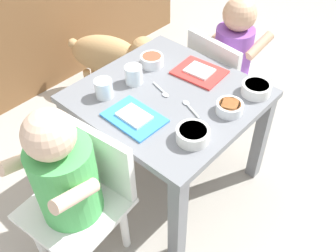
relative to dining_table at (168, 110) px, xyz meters
name	(u,v)px	position (x,y,z in m)	size (l,w,h in m)	color
ground_plane	(168,175)	(0.00, 0.00, -0.36)	(7.00, 7.00, 0.00)	#9E998E
kitchen_cabinet_back	(5,5)	(0.00, 1.05, 0.07)	(2.02, 0.34, 0.86)	brown
dining_table	(168,110)	(0.00, 0.00, 0.00)	(0.55, 0.58, 0.43)	slate
seated_child_left	(68,177)	(-0.44, -0.01, 0.04)	(0.31, 0.31, 0.65)	white
seated_child_right	(231,53)	(0.44, 0.03, 0.02)	(0.31, 0.31, 0.61)	white
dog	(113,55)	(0.26, 0.60, -0.14)	(0.31, 0.44, 0.33)	tan
food_tray_left	(134,117)	(-0.17, -0.01, 0.08)	(0.13, 0.19, 0.02)	#388CD8
food_tray_right	(199,72)	(0.17, -0.01, 0.08)	(0.15, 0.19, 0.02)	red
water_cup_left	(134,76)	(-0.03, 0.13, 0.10)	(0.06, 0.06, 0.07)	white
water_cup_right	(104,90)	(-0.15, 0.15, 0.10)	(0.06, 0.06, 0.06)	white
veggie_bowl_near	(152,60)	(0.09, 0.16, 0.10)	(0.09, 0.09, 0.04)	white
veggie_bowl_far	(256,88)	(0.20, -0.22, 0.10)	(0.10, 0.10, 0.04)	white
cereal_bowl_right_side	(230,107)	(0.06, -0.21, 0.09)	(0.09, 0.09, 0.03)	white
cereal_bowl_left_side	(193,134)	(-0.12, -0.20, 0.10)	(0.10, 0.10, 0.04)	white
spoon_by_left_tray	(189,107)	(-0.01, -0.10, 0.08)	(0.05, 0.10, 0.01)	silver
spoon_by_right_tray	(162,92)	(-0.01, 0.02, 0.08)	(0.04, 0.10, 0.01)	silver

